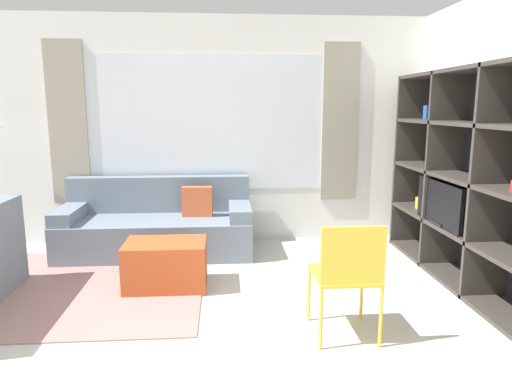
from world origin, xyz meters
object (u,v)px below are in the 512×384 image
object	(u,v)px
couch_main	(158,227)
ottoman	(166,265)
shelving_unit	(470,179)
folding_chair	(347,270)

from	to	relation	value
couch_main	ottoman	xyz separation A→B (m)	(0.22, -1.07, -0.08)
ottoman	couch_main	bearing A→B (deg)	101.38
shelving_unit	folding_chair	size ratio (longest dim) A/B	2.93
shelving_unit	folding_chair	bearing A→B (deg)	-143.97
couch_main	folding_chair	world-z (taller)	folding_chair
couch_main	shelving_unit	bearing A→B (deg)	-20.10
couch_main	ottoman	distance (m)	1.10
shelving_unit	folding_chair	distance (m)	1.82
shelving_unit	ottoman	bearing A→B (deg)	179.31
folding_chair	ottoman	bearing A→B (deg)	-37.47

